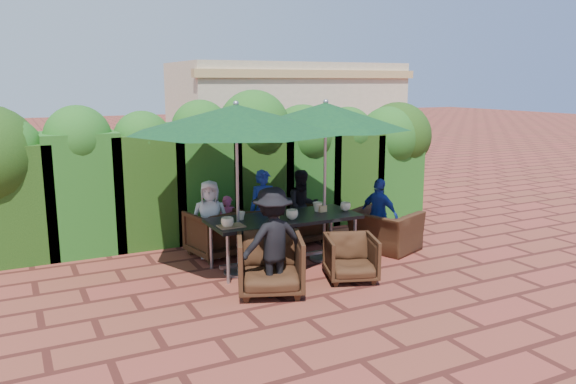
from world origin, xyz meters
name	(u,v)px	position (x,y,z in m)	size (l,w,h in m)	color
ground	(286,270)	(0.00, 0.00, 0.00)	(80.00, 80.00, 0.00)	maroon
dining_table	(284,222)	(0.07, 0.19, 0.67)	(2.25, 0.90, 0.75)	black
umbrella_left	(236,119)	(-0.67, 0.19, 2.21)	(2.98, 2.98, 2.46)	gray
umbrella_right	(326,116)	(0.76, 0.20, 2.21)	(2.53, 2.53, 2.46)	gray
chair_far_left	(216,231)	(-0.68, 1.09, 0.41)	(0.79, 0.74, 0.82)	black
chair_far_mid	(253,226)	(0.00, 1.25, 0.38)	(0.73, 0.68, 0.75)	black
chair_far_right	(301,222)	(0.89, 1.20, 0.35)	(0.67, 0.63, 0.69)	black
chair_near_left	(270,261)	(-0.59, -0.72, 0.43)	(0.83, 0.78, 0.86)	black
chair_near_right	(351,256)	(0.62, -0.77, 0.35)	(0.67, 0.63, 0.69)	black
chair_end_right	(385,224)	(1.89, 0.17, 0.44)	(1.00, 0.65, 0.88)	black
adult_far_left	(210,219)	(-0.77, 1.12, 0.61)	(0.60, 0.36, 1.21)	silver
adult_far_mid	(264,210)	(0.16, 1.14, 0.65)	(0.47, 0.38, 1.31)	navy
adult_far_right	(303,207)	(0.89, 1.15, 0.63)	(0.60, 0.37, 1.25)	black
adult_near_left	(273,242)	(-0.58, -0.78, 0.71)	(0.90, 0.41, 1.41)	black
adult_end_right	(379,215)	(1.80, 0.22, 0.59)	(0.69, 0.35, 1.18)	navy
child_left	(228,224)	(-0.41, 1.27, 0.45)	(0.33, 0.27, 0.91)	#D04985
child_right	(277,223)	(0.42, 1.16, 0.39)	(0.28, 0.23, 0.78)	#864597
pedestrian_a	(265,169)	(1.53, 4.10, 0.83)	(1.55, 0.55, 1.66)	#227F31
pedestrian_b	(286,167)	(2.18, 4.38, 0.78)	(0.75, 0.46, 1.57)	#D04985
pedestrian_c	(321,159)	(3.11, 4.36, 0.91)	(1.16, 0.53, 1.82)	gray
cup_a	(227,222)	(-0.90, 0.00, 0.82)	(0.18, 0.18, 0.14)	beige
cup_b	(241,216)	(-0.57, 0.32, 0.81)	(0.13, 0.13, 0.12)	beige
cup_c	(292,214)	(0.10, 0.01, 0.82)	(0.18, 0.18, 0.14)	beige
cup_d	(318,207)	(0.69, 0.28, 0.82)	(0.15, 0.15, 0.14)	beige
cup_e	(345,207)	(1.09, 0.13, 0.81)	(0.16, 0.16, 0.13)	beige
ketchup_bottle	(278,211)	(-0.01, 0.25, 0.83)	(0.04, 0.04, 0.17)	#B20C0A
sauce_bottle	(275,211)	(-0.04, 0.27, 0.83)	(0.04, 0.04, 0.17)	#4C230C
serving_tray	(231,226)	(-0.84, 0.00, 0.76)	(0.35, 0.25, 0.02)	#8F6545
number_block_left	(275,216)	(-0.11, 0.13, 0.80)	(0.12, 0.06, 0.10)	tan
number_block_right	(323,209)	(0.73, 0.21, 0.80)	(0.12, 0.06, 0.10)	tan
hedge_wall	(226,160)	(-0.03, 2.32, 1.34)	(9.10, 1.60, 2.57)	#18380F
building	(286,122)	(3.50, 6.99, 1.61)	(6.20, 3.08, 3.20)	beige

